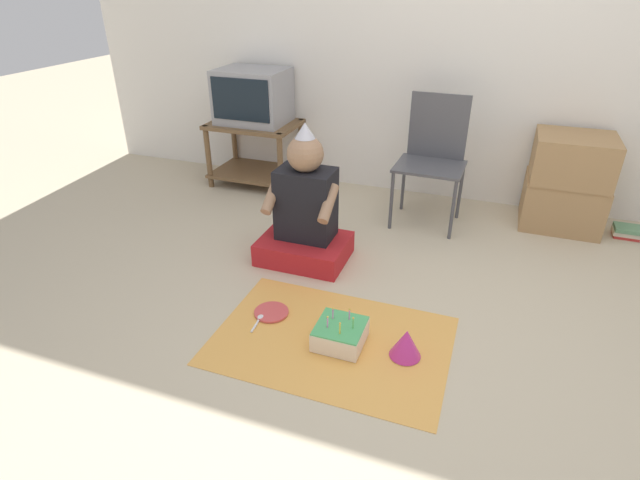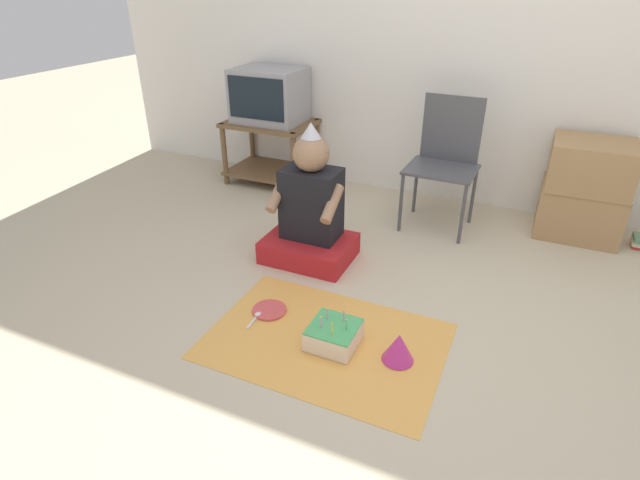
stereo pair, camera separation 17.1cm
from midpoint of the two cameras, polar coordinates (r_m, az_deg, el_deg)
ground_plane at (r=2.47m, az=11.83°, el=-12.53°), size 16.00×16.00×0.00m
wall_back at (r=3.85m, az=21.33°, el=21.85°), size 6.40×0.06×2.55m
tv_stand at (r=4.24m, az=-4.45°, el=10.65°), size 0.71×0.50×0.52m
tv at (r=4.15m, az=-4.59°, el=16.17°), size 0.54×0.43×0.42m
folding_chair at (r=3.54m, az=15.53°, el=9.38°), size 0.47×0.40×0.88m
cardboard_box_stack at (r=3.79m, az=29.15°, el=5.05°), size 0.52×0.44×0.65m
person_seated at (r=3.03m, az=0.50°, el=2.96°), size 0.53×0.40×0.85m
party_cloth at (r=2.49m, az=2.63°, el=-11.44°), size 1.14×0.79×0.01m
birthday_cake at (r=2.44m, az=3.63°, el=-10.78°), size 0.23×0.23×0.17m
party_hat_blue at (r=2.38m, az=11.07°, el=-11.98°), size 0.15×0.15×0.14m
paper_plate at (r=2.68m, az=-3.97°, el=-8.01°), size 0.18×0.18×0.01m
plastic_spoon_near at (r=2.64m, az=-5.40°, el=-8.71°), size 0.04×0.15×0.01m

